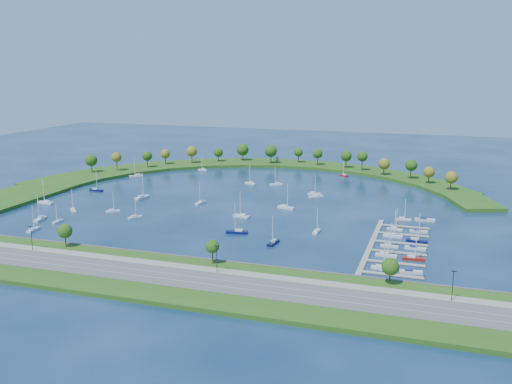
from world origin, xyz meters
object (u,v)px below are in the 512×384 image
(moored_boat_0, at_px, (33,229))
(moored_boat_20, at_px, (273,242))
(moored_boat_10, at_px, (201,202))
(moored_boat_21, at_px, (314,193))
(moored_boat_3, at_px, (96,190))
(moored_boat_5, at_px, (286,207))
(moored_boat_17, at_px, (73,210))
(moored_boat_16, at_px, (113,211))
(moored_boat_13, at_px, (344,175))
(docked_boat_0, at_px, (382,267))
(harbor_tower, at_px, (277,160))
(docked_boat_6, at_px, (393,235))
(moored_boat_1, at_px, (316,196))
(moored_boat_2, at_px, (40,218))
(docked_boat_11, at_px, (425,220))
(moored_boat_6, at_px, (135,217))
(moored_boat_12, at_px, (237,231))
(moored_boat_15, at_px, (46,202))
(docked_boat_9, at_px, (418,231))
(docked_boat_3, at_px, (413,258))
(docked_boat_5, at_px, (415,248))
(moored_boat_19, at_px, (276,184))
(moored_boat_11, at_px, (203,169))
(docked_boat_8, at_px, (395,228))
(moored_boat_7, at_px, (58,221))
(moored_boat_18, at_px, (142,197))
(moored_boat_14, at_px, (136,175))
(dock_system, at_px, (389,247))
(docked_boat_7, at_px, (417,240))
(moored_boat_9, at_px, (317,231))
(docked_boat_4, at_px, (389,245))

(moored_boat_0, xyz_separation_m, moored_boat_20, (110.18, 16.12, 0.02))
(moored_boat_10, distance_m, moored_boat_21, 67.99)
(moored_boat_3, relative_size, moored_boat_5, 0.90)
(moored_boat_17, relative_size, moored_boat_21, 1.05)
(moored_boat_16, bearing_deg, moored_boat_3, 90.26)
(moored_boat_13, height_order, docked_boat_0, docked_boat_0)
(harbor_tower, xyz_separation_m, docked_boat_0, (100.50, -205.36, -3.14))
(moored_boat_10, relative_size, docked_boat_6, 0.94)
(moored_boat_1, distance_m, moored_boat_2, 148.89)
(docked_boat_6, relative_size, docked_boat_11, 1.28)
(harbor_tower, height_order, docked_boat_0, docked_boat_0)
(moored_boat_6, xyz_separation_m, moored_boat_12, (57.18, -8.59, 0.11))
(moored_boat_15, height_order, docked_boat_9, moored_boat_15)
(docked_boat_3, distance_m, docked_boat_5, 13.58)
(moored_boat_15, xyz_separation_m, moored_boat_19, (106.22, 86.92, -0.05))
(harbor_tower, bearing_deg, docked_boat_5, -57.92)
(moored_boat_11, distance_m, docked_boat_8, 183.28)
(moored_boat_2, xyz_separation_m, moored_boat_7, (10.49, -0.22, -0.10))
(moored_boat_18, relative_size, docked_boat_6, 1.19)
(moored_boat_14, xyz_separation_m, moored_boat_20, (131.00, -113.01, -0.04))
(dock_system, height_order, moored_boat_10, moored_boat_10)
(moored_boat_16, bearing_deg, moored_boat_15, 132.52)
(harbor_tower, bearing_deg, moored_boat_1, -62.00)
(moored_boat_5, height_order, docked_boat_9, moored_boat_5)
(moored_boat_19, xyz_separation_m, moored_boat_21, (28.56, -18.66, -0.02))
(moored_boat_0, bearing_deg, docked_boat_11, -73.62)
(docked_boat_6, bearing_deg, moored_boat_14, 153.77)
(moored_boat_7, relative_size, moored_boat_18, 0.63)
(moored_boat_5, xyz_separation_m, moored_boat_7, (-97.91, -60.25, -0.12))
(moored_boat_3, distance_m, moored_boat_15, 37.25)
(moored_boat_5, bearing_deg, moored_boat_15, -153.74)
(moored_boat_7, relative_size, moored_boat_12, 0.64)
(docked_boat_9, bearing_deg, moored_boat_10, 170.98)
(moored_boat_18, bearing_deg, harbor_tower, -3.83)
(moored_boat_14, bearing_deg, docked_boat_11, 121.18)
(moored_boat_3, bearing_deg, docked_boat_6, -10.75)
(moored_boat_2, relative_size, moored_boat_7, 1.44)
(dock_system, relative_size, docked_boat_7, 6.23)
(moored_boat_2, xyz_separation_m, moored_boat_9, (133.25, 22.18, -0.06))
(docked_boat_3, distance_m, docked_boat_4, 16.69)
(moored_boat_19, bearing_deg, moored_boat_15, 9.36)
(docked_boat_6, bearing_deg, moored_boat_7, -170.79)
(docked_boat_5, bearing_deg, moored_boat_17, -177.94)
(moored_boat_5, height_order, docked_boat_8, moored_boat_5)
(moored_boat_3, height_order, docked_boat_4, moored_boat_3)
(docked_boat_8, xyz_separation_m, docked_boat_9, (10.44, -0.13, -0.27))
(docked_boat_4, xyz_separation_m, docked_boat_5, (10.44, 0.59, -0.23))
(harbor_tower, bearing_deg, moored_boat_21, -61.67)
(moored_boat_9, relative_size, docked_boat_4, 1.04)
(moored_boat_11, relative_size, moored_boat_16, 0.95)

